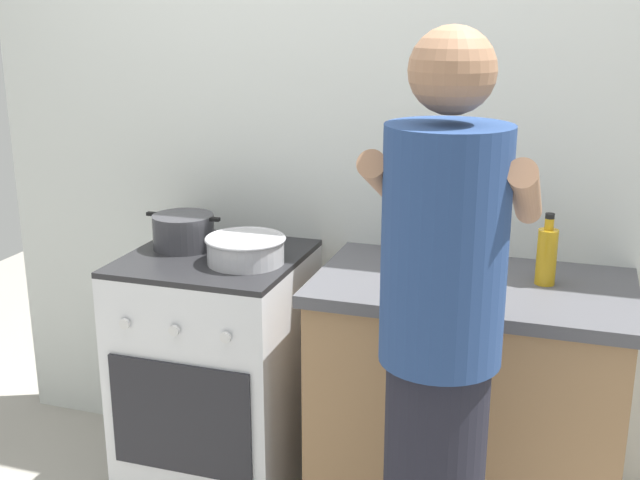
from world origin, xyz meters
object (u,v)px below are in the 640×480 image
at_px(stove_range, 218,373).
at_px(person, 439,373).
at_px(mixing_bowl, 246,248).
at_px(pot, 184,231).
at_px(utensil_crock, 412,229).
at_px(oil_bottle, 547,255).

xyz_separation_m(stove_range, person, (0.90, -0.60, 0.41)).
relative_size(stove_range, mixing_bowl, 3.27).
bearing_deg(pot, utensil_crock, 9.93).
height_order(pot, utensil_crock, utensil_crock).
distance_m(pot, utensil_crock, 0.82).
xyz_separation_m(oil_bottle, person, (-0.22, -0.65, -0.13)).
distance_m(pot, oil_bottle, 1.26).
relative_size(mixing_bowl, person, 0.16).
xyz_separation_m(mixing_bowl, utensil_crock, (0.52, 0.23, 0.05)).
bearing_deg(stove_range, pot, 160.63).
distance_m(stove_range, utensil_crock, 0.88).
height_order(stove_range, pot, pot).
bearing_deg(mixing_bowl, person, -36.47).
distance_m(utensil_crock, oil_bottle, 0.48).
bearing_deg(oil_bottle, mixing_bowl, -174.63).
xyz_separation_m(pot, person, (1.04, -0.65, -0.10)).
bearing_deg(utensil_crock, person, -73.43).
bearing_deg(oil_bottle, stove_range, -177.47).
bearing_deg(stove_range, oil_bottle, 2.53).
relative_size(utensil_crock, person, 0.20).
height_order(stove_range, mixing_bowl, mixing_bowl).
height_order(mixing_bowl, oil_bottle, oil_bottle).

